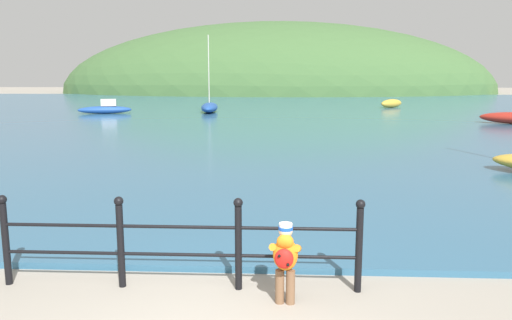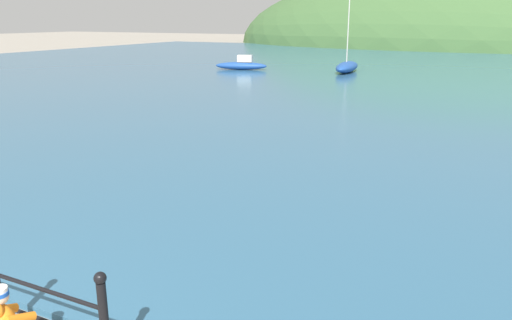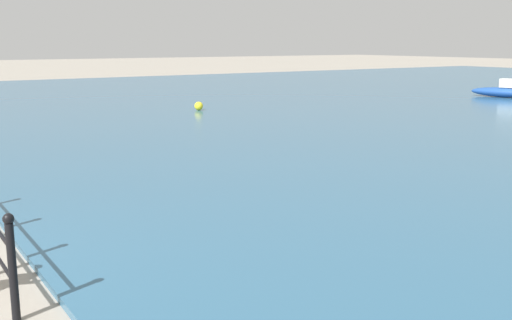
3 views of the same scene
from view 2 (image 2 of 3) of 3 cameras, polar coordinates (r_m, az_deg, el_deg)
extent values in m
cube|color=#2D5B7A|center=(34.10, 18.14, 9.39)|extent=(80.00, 60.00, 0.10)
ellipsoid|color=#3D6033|center=(72.57, 22.89, 11.97)|extent=(63.59, 34.98, 20.52)
sphere|color=black|center=(4.97, -17.39, -12.76)|extent=(0.12, 0.12, 0.12)
cylinder|color=orange|center=(5.77, -26.98, -15.01)|extent=(0.12, 0.32, 0.19)
cylinder|color=orange|center=(5.56, -25.34, -16.04)|extent=(0.12, 0.32, 0.19)
sphere|color=beige|center=(5.50, -27.25, -13.68)|extent=(0.17, 0.17, 0.17)
ellipsoid|color=#1E4793|center=(33.19, 10.36, 10.42)|extent=(1.43, 4.25, 0.67)
cylinder|color=beige|center=(32.85, 10.52, 14.96)|extent=(0.07, 0.07, 4.59)
ellipsoid|color=#1E4793|center=(34.33, -1.71, 10.71)|extent=(3.62, 1.77, 0.51)
cube|color=silver|center=(34.24, -1.28, 11.52)|extent=(1.07, 0.72, 0.46)
camera|label=1|loc=(5.14, -96.91, -10.46)|focal=35.00mm
camera|label=3|loc=(3.88, 83.61, -6.06)|focal=42.00mm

